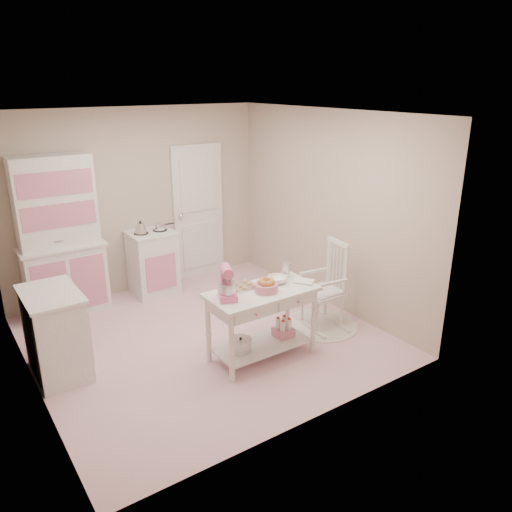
% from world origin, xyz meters
% --- Properties ---
extents(room_shell, '(3.84, 3.84, 2.62)m').
position_xyz_m(room_shell, '(0.00, 0.00, 1.65)').
color(room_shell, pink).
rests_on(room_shell, ground).
extents(door, '(0.82, 0.05, 2.04)m').
position_xyz_m(door, '(0.95, 1.87, 1.02)').
color(door, silver).
rests_on(door, ground).
extents(hutch, '(1.06, 0.50, 2.08)m').
position_xyz_m(hutch, '(-1.15, 1.66, 1.04)').
color(hutch, silver).
rests_on(hutch, ground).
extents(stove, '(0.62, 0.57, 0.92)m').
position_xyz_m(stove, '(0.05, 1.61, 0.46)').
color(stove, silver).
rests_on(stove, ground).
extents(base_cabinet, '(0.54, 0.84, 0.92)m').
position_xyz_m(base_cabinet, '(-1.63, 0.19, 0.46)').
color(base_cabinet, silver).
rests_on(base_cabinet, ground).
extents(lace_rug, '(0.92, 0.92, 0.01)m').
position_xyz_m(lace_rug, '(1.36, -0.55, 0.01)').
color(lace_rug, white).
rests_on(lace_rug, ground).
extents(rocking_chair, '(0.56, 0.77, 1.10)m').
position_xyz_m(rocking_chair, '(1.36, -0.55, 0.55)').
color(rocking_chair, silver).
rests_on(rocking_chair, ground).
extents(work_table, '(1.20, 0.60, 0.80)m').
position_xyz_m(work_table, '(0.32, -0.73, 0.40)').
color(work_table, silver).
rests_on(work_table, ground).
extents(stand_mixer, '(0.29, 0.34, 0.34)m').
position_xyz_m(stand_mixer, '(-0.10, -0.71, 0.97)').
color(stand_mixer, pink).
rests_on(stand_mixer, work_table).
extents(cookie_tray, '(0.34, 0.24, 0.02)m').
position_xyz_m(cookie_tray, '(0.17, -0.55, 0.81)').
color(cookie_tray, silver).
rests_on(cookie_tray, work_table).
extents(bread_basket, '(0.25, 0.25, 0.09)m').
position_xyz_m(bread_basket, '(0.34, -0.78, 0.85)').
color(bread_basket, '#CE7692').
rests_on(bread_basket, work_table).
extents(mixing_bowl, '(0.23, 0.23, 0.07)m').
position_xyz_m(mixing_bowl, '(0.58, -0.65, 0.84)').
color(mixing_bowl, white).
rests_on(mixing_bowl, work_table).
extents(metal_pitcher, '(0.10, 0.10, 0.17)m').
position_xyz_m(metal_pitcher, '(0.76, -0.57, 0.89)').
color(metal_pitcher, silver).
rests_on(metal_pitcher, work_table).
extents(recipe_book, '(0.25, 0.27, 0.02)m').
position_xyz_m(recipe_book, '(0.77, -0.85, 0.81)').
color(recipe_book, white).
rests_on(recipe_book, work_table).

